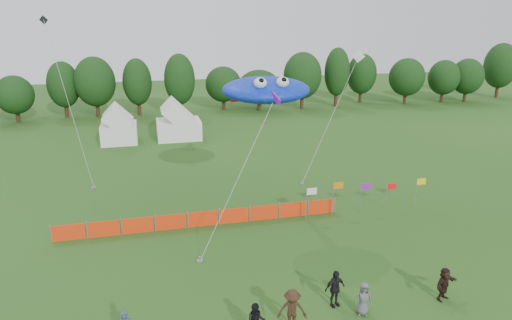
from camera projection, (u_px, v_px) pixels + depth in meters
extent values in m
plane|color=#234C16|center=(287.00, 305.00, 21.00)|extent=(160.00, 160.00, 0.00)
cylinder|color=#382314|center=(18.00, 115.00, 57.04)|extent=(0.50, 0.50, 1.91)
ellipsoid|color=black|center=(15.00, 95.00, 56.28)|extent=(4.61, 4.61, 4.30)
cylinder|color=#382314|center=(66.00, 108.00, 59.81)|extent=(0.50, 0.50, 2.38)
ellipsoid|color=black|center=(63.00, 85.00, 58.88)|extent=(4.09, 4.09, 5.35)
cylinder|color=#382314|center=(98.00, 107.00, 59.93)|extent=(0.50, 0.50, 2.57)
ellipsoid|color=black|center=(95.00, 82.00, 58.92)|extent=(5.20, 5.20, 5.79)
cylinder|color=#382314|center=(139.00, 106.00, 61.10)|extent=(0.50, 0.50, 2.46)
ellipsoid|color=black|center=(137.00, 82.00, 60.13)|extent=(3.78, 3.78, 5.55)
cylinder|color=#382314|center=(181.00, 105.00, 61.02)|extent=(0.50, 0.50, 2.66)
ellipsoid|color=black|center=(180.00, 79.00, 59.98)|extent=(4.05, 4.05, 5.99)
cylinder|color=#382314|center=(224.00, 102.00, 64.98)|extent=(0.50, 0.50, 1.98)
ellipsoid|color=black|center=(223.00, 84.00, 64.20)|extent=(5.06, 5.06, 4.46)
cylinder|color=#382314|center=(259.00, 104.00, 64.26)|extent=(0.50, 0.50, 1.86)
ellipsoid|color=black|center=(259.00, 87.00, 63.52)|extent=(5.86, 5.86, 4.18)
cylinder|color=#382314|center=(302.00, 100.00, 65.41)|extent=(0.50, 0.50, 2.62)
ellipsoid|color=black|center=(303.00, 76.00, 64.38)|extent=(5.41, 5.41, 5.89)
cylinder|color=#382314|center=(336.00, 97.00, 67.21)|extent=(0.50, 0.50, 2.78)
ellipsoid|color=black|center=(337.00, 72.00, 66.12)|extent=(3.67, 3.67, 6.26)
cylinder|color=#382314|center=(360.00, 95.00, 70.14)|extent=(0.50, 0.50, 2.42)
ellipsoid|color=black|center=(362.00, 74.00, 69.18)|extent=(4.46, 4.46, 5.44)
cylinder|color=#382314|center=(405.00, 97.00, 69.00)|extent=(0.50, 0.50, 2.24)
ellipsoid|color=black|center=(407.00, 77.00, 68.12)|extent=(5.26, 5.26, 5.03)
cylinder|color=#382314|center=(442.00, 95.00, 70.50)|extent=(0.50, 0.50, 2.10)
ellipsoid|color=black|center=(444.00, 77.00, 69.67)|extent=(4.74, 4.74, 4.73)
cylinder|color=#382314|center=(465.00, 95.00, 70.92)|extent=(0.50, 0.50, 2.16)
ellipsoid|color=black|center=(467.00, 76.00, 70.07)|extent=(4.88, 4.88, 4.87)
cylinder|color=#382314|center=(497.00, 89.00, 74.24)|extent=(0.50, 0.50, 2.85)
ellipsoid|color=black|center=(501.00, 66.00, 73.12)|extent=(5.19, 5.19, 6.42)
cube|color=white|center=(119.00, 133.00, 47.86)|extent=(3.62, 3.62, 1.99)
cube|color=white|center=(179.00, 129.00, 49.43)|extent=(4.63, 3.70, 2.04)
cube|color=red|center=(68.00, 233.00, 26.98)|extent=(1.90, 0.06, 1.00)
cube|color=red|center=(104.00, 229.00, 27.43)|extent=(1.90, 0.06, 1.00)
cube|color=red|center=(138.00, 225.00, 27.89)|extent=(1.90, 0.06, 1.00)
cube|color=red|center=(171.00, 222.00, 28.35)|extent=(1.90, 0.06, 1.00)
cube|color=red|center=(203.00, 219.00, 28.81)|extent=(1.90, 0.06, 1.00)
cube|color=red|center=(234.00, 216.00, 29.27)|extent=(1.90, 0.06, 1.00)
cube|color=red|center=(264.00, 213.00, 29.72)|extent=(1.90, 0.06, 1.00)
cube|color=red|center=(293.00, 210.00, 30.18)|extent=(1.90, 0.06, 1.00)
cube|color=red|center=(321.00, 207.00, 30.64)|extent=(1.90, 0.06, 1.00)
cylinder|color=gray|center=(306.00, 204.00, 29.56)|extent=(0.06, 0.06, 2.17)
cube|color=white|center=(312.00, 191.00, 29.38)|extent=(0.70, 0.02, 0.45)
cylinder|color=gray|center=(333.00, 199.00, 30.33)|extent=(0.06, 0.06, 2.26)
cube|color=orange|center=(338.00, 185.00, 30.14)|extent=(0.70, 0.02, 0.45)
cylinder|color=gray|center=(360.00, 198.00, 30.79)|extent=(0.06, 0.06, 2.01)
cube|color=purple|center=(366.00, 187.00, 30.64)|extent=(0.70, 0.02, 0.45)
cylinder|color=gray|center=(386.00, 196.00, 31.38)|extent=(0.06, 0.06, 1.80)
cube|color=red|center=(392.00, 187.00, 31.26)|extent=(0.70, 0.02, 0.45)
cylinder|color=gray|center=(415.00, 193.00, 31.43)|extent=(0.06, 0.06, 2.12)
cube|color=yellow|center=(421.00, 182.00, 31.26)|extent=(0.70, 0.02, 0.45)
imported|color=#312013|center=(292.00, 310.00, 19.09)|extent=(1.38, 1.00, 1.93)
imported|color=black|center=(335.00, 288.00, 20.74)|extent=(1.12, 0.65, 1.80)
imported|color=#54555A|center=(363.00, 299.00, 20.17)|extent=(0.87, 0.68, 1.57)
imported|color=black|center=(444.00, 284.00, 21.23)|extent=(1.58, 1.05, 1.64)
ellipsoid|color=#1032EE|center=(266.00, 90.00, 27.61)|extent=(5.79, 4.65, 1.88)
sphere|color=white|center=(260.00, 83.00, 26.20)|extent=(0.75, 0.75, 0.75)
sphere|color=white|center=(283.00, 82.00, 26.51)|extent=(0.75, 0.75, 0.75)
ellipsoid|color=#B40B09|center=(243.00, 98.00, 27.59)|extent=(1.58, 0.69, 0.25)
ellipsoid|color=#B40B09|center=(288.00, 96.00, 28.25)|extent=(1.58, 0.69, 0.25)
cube|color=purple|center=(276.00, 98.00, 25.75)|extent=(0.37, 0.96, 0.70)
cylinder|color=#A5A5A5|center=(238.00, 178.00, 25.40)|extent=(4.96, 2.88, 8.20)
cube|color=gray|center=(200.00, 261.00, 24.74)|extent=(0.30, 0.30, 0.10)
cube|color=white|center=(359.00, 56.00, 39.57)|extent=(1.14, 0.32, 1.14)
cylinder|color=#A5A5A5|center=(332.00, 117.00, 37.92)|extent=(6.69, 5.04, 9.43)
cube|color=gray|center=(302.00, 183.00, 36.24)|extent=(0.30, 0.30, 0.10)
cube|color=black|center=(44.00, 20.00, 35.80)|extent=(0.71, 0.21, 0.71)
cylinder|color=#A5A5A5|center=(69.00, 103.00, 35.58)|extent=(2.98, 5.29, 12.47)
cube|color=gray|center=(94.00, 187.00, 35.35)|extent=(0.30, 0.30, 0.10)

